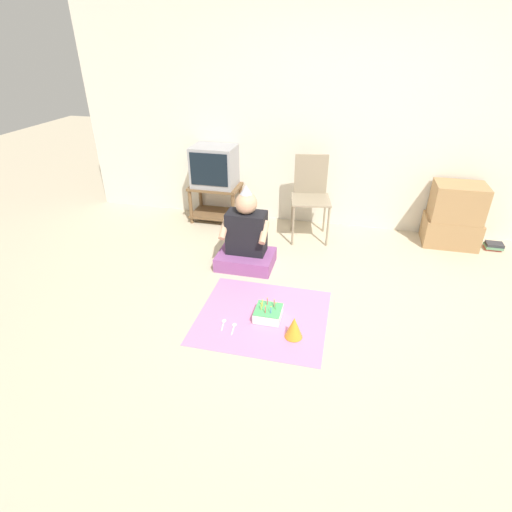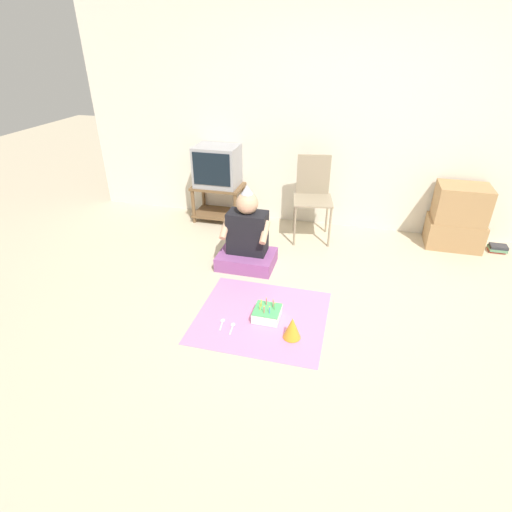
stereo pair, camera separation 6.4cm
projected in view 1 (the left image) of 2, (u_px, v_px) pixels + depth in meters
The scene contains 13 objects.
ground_plane at pixel (320, 330), 3.19m from camera, with size 16.00×16.00×0.00m, color beige.
wall_back at pixel (348, 117), 4.39m from camera, with size 6.40×0.06×2.55m.
tv_stand at pixel (216, 200), 4.98m from camera, with size 0.61×0.41×0.45m.
tv at pixel (214, 166), 4.78m from camera, with size 0.51×0.40×0.48m.
folding_chair at pixel (311, 191), 4.46m from camera, with size 0.49×0.48×0.92m.
cardboard_box_stack at pixel (454, 216), 4.36m from camera, with size 0.57×0.40×0.69m.
book_pile at pixel (494, 246), 4.39m from camera, with size 0.18×0.15×0.07m.
person_seated at pixel (246, 239), 3.97m from camera, with size 0.56×0.42×0.85m.
party_cloth at pixel (263, 316), 3.35m from camera, with size 1.07×0.99×0.01m.
birthday_cake at pixel (268, 313), 3.30m from camera, with size 0.22×0.22×0.16m.
party_hat_blue at pixel (294, 327), 3.08m from camera, with size 0.14×0.14×0.18m.
plastic_spoon_near at pixel (224, 322), 3.27m from camera, with size 0.04×0.14×0.01m.
plastic_spoon_far at pixel (234, 326), 3.22m from camera, with size 0.04×0.15×0.01m.
Camera 1 is at (0.08, -2.55, 2.07)m, focal length 28.00 mm.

